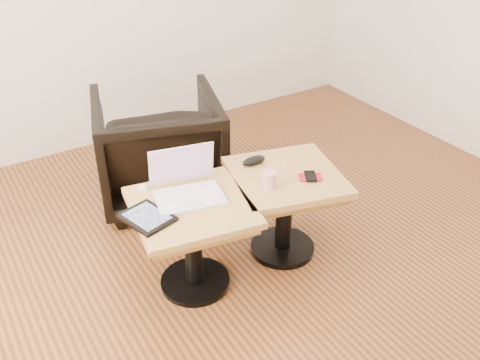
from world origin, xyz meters
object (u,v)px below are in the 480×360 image
side_table_left (192,225)px  laptop (187,187)px  armchair (159,148)px  striped_cup (269,180)px  side_table_right (285,194)px

side_table_left → laptop: (0.02, 0.09, 0.19)m
laptop → armchair: laptop is taller
striped_cup → laptop: bearing=157.4°
side_table_right → striped_cup: (-0.16, -0.07, 0.19)m
laptop → striped_cup: (0.41, -0.17, -0.00)m
side_table_right → armchair: (-0.36, 0.96, -0.03)m
laptop → striped_cup: bearing=-10.1°
armchair → laptop: bearing=93.5°
striped_cup → armchair: armchair is taller
striped_cup → side_table_right: bearing=22.9°
side_table_left → side_table_right: size_ratio=0.94×
side_table_right → armchair: armchair is taller
side_table_left → side_table_right: 0.60m
side_table_right → striped_cup: 0.26m
side_table_left → armchair: bearing=85.3°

